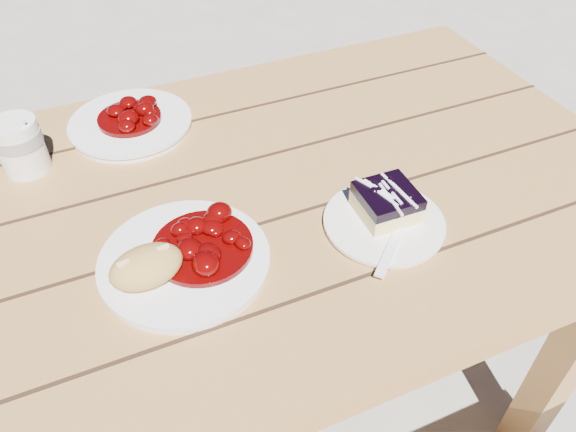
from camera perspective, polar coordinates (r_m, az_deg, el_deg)
name	(u,v)px	position (r m, az deg, el deg)	size (l,w,h in m)	color
picnic_table	(74,313)	(1.04, -20.91, -9.22)	(2.00, 1.55, 0.75)	olive
main_plate	(185,262)	(0.83, -10.44, -4.60)	(0.24, 0.24, 0.02)	white
goulash_stew	(202,240)	(0.82, -8.78, -2.39)	(0.15, 0.15, 0.04)	#500302
bread_roll	(146,267)	(0.79, -14.20, -5.03)	(0.10, 0.07, 0.05)	tan
dessert_plate	(384,223)	(0.89, 9.71, -0.73)	(0.18, 0.18, 0.01)	white
blueberry_cake	(387,202)	(0.88, 9.99, 1.42)	(0.09, 0.09, 0.05)	#F4DF85
fork_dessert	(392,247)	(0.84, 10.50, -3.13)	(0.03, 0.16, 0.01)	white
coffee_cup	(20,146)	(1.06, -25.54, 6.45)	(0.08, 0.08, 0.10)	white
second_plate	(131,124)	(1.12, -15.67, 8.96)	(0.23, 0.23, 0.02)	white
second_stew	(128,111)	(1.11, -15.95, 10.20)	(0.12, 0.12, 0.04)	#500302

